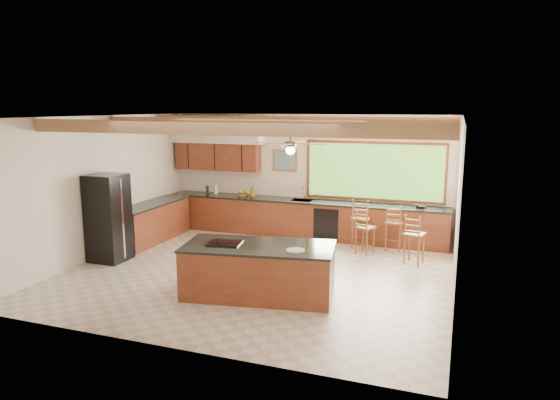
% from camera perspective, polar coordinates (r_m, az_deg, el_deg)
% --- Properties ---
extents(ground, '(7.20, 7.20, 0.00)m').
position_cam_1_polar(ground, '(9.84, -2.59, -8.27)').
color(ground, beige).
rests_on(ground, ground).
extents(room_shell, '(7.27, 6.54, 3.02)m').
position_cam_1_polar(room_shell, '(10.02, -2.18, 5.06)').
color(room_shell, beige).
rests_on(room_shell, ground).
extents(counter_run, '(7.12, 3.10, 1.24)m').
position_cam_1_polar(counter_run, '(12.26, -1.71, -2.19)').
color(counter_run, brown).
rests_on(counter_run, ground).
extents(island, '(2.70, 1.59, 0.90)m').
position_cam_1_polar(island, '(8.59, -2.42, -8.01)').
color(island, brown).
rests_on(island, ground).
extents(refrigerator, '(0.72, 0.69, 1.82)m').
position_cam_1_polar(refrigerator, '(10.95, -19.04, -1.94)').
color(refrigerator, black).
rests_on(refrigerator, ground).
extents(bar_stool_a, '(0.43, 0.43, 1.13)m').
position_cam_1_polar(bar_stool_a, '(11.46, 9.17, -2.17)').
color(bar_stool_a, brown).
rests_on(bar_stool_a, ground).
extents(bar_stool_b, '(0.46, 0.46, 0.98)m').
position_cam_1_polar(bar_stool_b, '(10.99, 9.67, -3.22)').
color(bar_stool_b, brown).
rests_on(bar_stool_b, ground).
extents(bar_stool_c, '(0.39, 0.39, 1.06)m').
position_cam_1_polar(bar_stool_c, '(11.37, 12.90, -2.65)').
color(bar_stool_c, brown).
rests_on(bar_stool_c, ground).
extents(bar_stool_d, '(0.45, 0.45, 1.04)m').
position_cam_1_polar(bar_stool_d, '(10.50, 15.10, -3.90)').
color(bar_stool_d, brown).
rests_on(bar_stool_d, ground).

